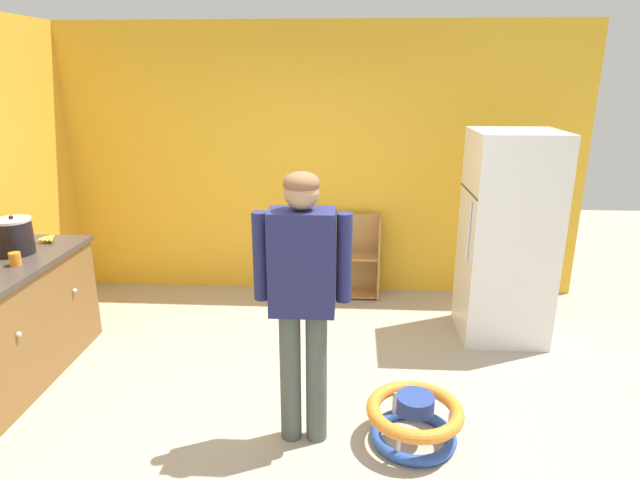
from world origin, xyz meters
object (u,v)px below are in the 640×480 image
baby_walker (414,419)px  orange_cup (15,259)px  refrigerator (507,237)px  crock_pot (14,236)px  bookshelf (334,260)px  standing_person (303,288)px  banana_bunch (49,239)px

baby_walker → orange_cup: size_ratio=6.36×
refrigerator → crock_pot: refrigerator is taller
bookshelf → standing_person: 2.42m
crock_pot → banana_bunch: crock_pot is taller
bookshelf → standing_person: bearing=-92.7°
orange_cup → baby_walker: bearing=-11.9°
refrigerator → standing_person: (-1.60, -1.54, 0.13)m
standing_person → orange_cup: 2.20m
standing_person → baby_walker: (0.69, 0.00, -0.87)m
baby_walker → banana_bunch: size_ratio=3.82×
orange_cup → standing_person: bearing=-15.7°
refrigerator → baby_walker: bearing=-120.5°
refrigerator → baby_walker: (-0.91, -1.54, -0.73)m
bookshelf → crock_pot: crock_pot is taller
refrigerator → banana_bunch: (-3.78, -0.39, 0.04)m
standing_person → baby_walker: size_ratio=2.83×
banana_bunch → orange_cup: bearing=-83.1°
bookshelf → banana_bunch: bearing=-152.9°
bookshelf → baby_walker: (0.58, -2.32, -0.22)m
bookshelf → standing_person: (-0.11, -2.33, 0.65)m
baby_walker → orange_cup: bearing=168.1°
crock_pot → banana_bunch: 0.33m
standing_person → banana_bunch: size_ratio=10.78×
banana_bunch → crock_pot: bearing=-104.7°
refrigerator → banana_bunch: size_ratio=11.24×
refrigerator → bookshelf: bearing=152.1°
refrigerator → bookshelf: 1.76m
refrigerator → crock_pot: (-3.86, -0.69, 0.15)m
baby_walker → orange_cup: (-2.81, 0.59, 0.79)m
baby_walker → banana_bunch: (-2.88, 1.15, 0.77)m
standing_person → banana_bunch: 2.47m
refrigerator → bookshelf: refrigerator is taller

